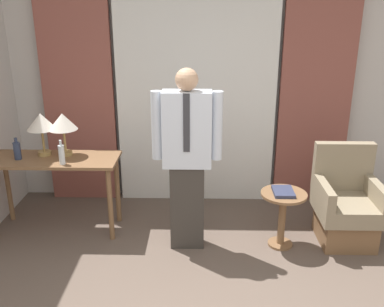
{
  "coord_description": "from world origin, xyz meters",
  "views": [
    {
      "loc": [
        0.06,
        -1.83,
        2.24
      ],
      "look_at": [
        -0.02,
        1.65,
        1.0
      ],
      "focal_mm": 40.0,
      "sensor_mm": 36.0,
      "label": 1
    }
  ],
  "objects_px": {
    "table_lamp_right": "(63,123)",
    "bottle_near_edge": "(62,154)",
    "desk": "(54,170)",
    "side_table": "(283,210)",
    "person": "(187,155)",
    "bottle_by_lamp": "(17,150)",
    "book": "(283,192)",
    "table_lamp_left": "(41,123)",
    "armchair": "(346,207)"
  },
  "relations": [
    {
      "from": "table_lamp_left",
      "to": "armchair",
      "type": "height_order",
      "value": "table_lamp_left"
    },
    {
      "from": "bottle_near_edge",
      "to": "table_lamp_right",
      "type": "bearing_deg",
      "value": 99.52
    },
    {
      "from": "bottle_near_edge",
      "to": "bottle_by_lamp",
      "type": "bearing_deg",
      "value": 165.61
    },
    {
      "from": "desk",
      "to": "bottle_near_edge",
      "type": "height_order",
      "value": "bottle_near_edge"
    },
    {
      "from": "armchair",
      "to": "person",
      "type": "bearing_deg",
      "value": -174.66
    },
    {
      "from": "table_lamp_right",
      "to": "book",
      "type": "height_order",
      "value": "table_lamp_right"
    },
    {
      "from": "table_lamp_left",
      "to": "table_lamp_right",
      "type": "relative_size",
      "value": 1.0
    },
    {
      "from": "desk",
      "to": "side_table",
      "type": "relative_size",
      "value": 2.32
    },
    {
      "from": "person",
      "to": "armchair",
      "type": "bearing_deg",
      "value": 5.34
    },
    {
      "from": "table_lamp_left",
      "to": "side_table",
      "type": "relative_size",
      "value": 0.78
    },
    {
      "from": "bottle_near_edge",
      "to": "side_table",
      "type": "height_order",
      "value": "bottle_near_edge"
    },
    {
      "from": "side_table",
      "to": "desk",
      "type": "bearing_deg",
      "value": 173.26
    },
    {
      "from": "person",
      "to": "side_table",
      "type": "relative_size",
      "value": 3.09
    },
    {
      "from": "person",
      "to": "side_table",
      "type": "distance_m",
      "value": 1.06
    },
    {
      "from": "desk",
      "to": "person",
      "type": "distance_m",
      "value": 1.39
    },
    {
      "from": "table_lamp_right",
      "to": "side_table",
      "type": "xyz_separation_m",
      "value": [
        2.13,
        -0.35,
        -0.74
      ]
    },
    {
      "from": "desk",
      "to": "person",
      "type": "relative_size",
      "value": 0.75
    },
    {
      "from": "person",
      "to": "book",
      "type": "xyz_separation_m",
      "value": [
        0.89,
        0.01,
        -0.36
      ]
    },
    {
      "from": "table_lamp_left",
      "to": "table_lamp_right",
      "type": "distance_m",
      "value": 0.21
    },
    {
      "from": "bottle_near_edge",
      "to": "table_lamp_left",
      "type": "bearing_deg",
      "value": 135.97
    },
    {
      "from": "desk",
      "to": "side_table",
      "type": "xyz_separation_m",
      "value": [
        2.23,
        -0.26,
        -0.28
      ]
    },
    {
      "from": "desk",
      "to": "armchair",
      "type": "xyz_separation_m",
      "value": [
        2.87,
        -0.13,
        -0.31
      ]
    },
    {
      "from": "table_lamp_right",
      "to": "armchair",
      "type": "xyz_separation_m",
      "value": [
        2.76,
        -0.22,
        -0.77
      ]
    },
    {
      "from": "desk",
      "to": "book",
      "type": "xyz_separation_m",
      "value": [
        2.22,
        -0.26,
        -0.09
      ]
    },
    {
      "from": "person",
      "to": "desk",
      "type": "bearing_deg",
      "value": 168.26
    },
    {
      "from": "armchair",
      "to": "side_table",
      "type": "distance_m",
      "value": 0.65
    },
    {
      "from": "bottle_by_lamp",
      "to": "table_lamp_left",
      "type": "bearing_deg",
      "value": 30.11
    },
    {
      "from": "table_lamp_right",
      "to": "person",
      "type": "distance_m",
      "value": 1.29
    },
    {
      "from": "table_lamp_right",
      "to": "bottle_by_lamp",
      "type": "xyz_separation_m",
      "value": [
        -0.43,
        -0.13,
        -0.24
      ]
    },
    {
      "from": "book",
      "to": "desk",
      "type": "bearing_deg",
      "value": 173.22
    },
    {
      "from": "table_lamp_right",
      "to": "bottle_by_lamp",
      "type": "height_order",
      "value": "table_lamp_right"
    },
    {
      "from": "table_lamp_right",
      "to": "bottle_near_edge",
      "type": "height_order",
      "value": "table_lamp_right"
    },
    {
      "from": "person",
      "to": "side_table",
      "type": "xyz_separation_m",
      "value": [
        0.9,
        0.01,
        -0.56
      ]
    },
    {
      "from": "bottle_by_lamp",
      "to": "person",
      "type": "bearing_deg",
      "value": -8.25
    },
    {
      "from": "bottle_by_lamp",
      "to": "person",
      "type": "height_order",
      "value": "person"
    },
    {
      "from": "table_lamp_right",
      "to": "bottle_near_edge",
      "type": "distance_m",
      "value": 0.34
    },
    {
      "from": "table_lamp_right",
      "to": "armchair",
      "type": "relative_size",
      "value": 0.46
    },
    {
      "from": "table_lamp_left",
      "to": "table_lamp_right",
      "type": "height_order",
      "value": "same"
    },
    {
      "from": "person",
      "to": "book",
      "type": "height_order",
      "value": "person"
    },
    {
      "from": "desk",
      "to": "bottle_by_lamp",
      "type": "distance_m",
      "value": 0.39
    },
    {
      "from": "table_lamp_right",
      "to": "person",
      "type": "relative_size",
      "value": 0.25
    },
    {
      "from": "desk",
      "to": "bottle_near_edge",
      "type": "relative_size",
      "value": 5.4
    },
    {
      "from": "table_lamp_right",
      "to": "desk",
      "type": "bearing_deg",
      "value": -140.19
    },
    {
      "from": "book",
      "to": "table_lamp_right",
      "type": "bearing_deg",
      "value": 170.52
    },
    {
      "from": "table_lamp_left",
      "to": "desk",
      "type": "bearing_deg",
      "value": -39.81
    },
    {
      "from": "table_lamp_right",
      "to": "side_table",
      "type": "height_order",
      "value": "table_lamp_right"
    },
    {
      "from": "bottle_by_lamp",
      "to": "person",
      "type": "xyz_separation_m",
      "value": [
        1.65,
        -0.24,
        0.06
      ]
    },
    {
      "from": "desk",
      "to": "armchair",
      "type": "height_order",
      "value": "armchair"
    },
    {
      "from": "table_lamp_left",
      "to": "person",
      "type": "distance_m",
      "value": 1.49
    },
    {
      "from": "table_lamp_left",
      "to": "bottle_by_lamp",
      "type": "relative_size",
      "value": 1.97
    }
  ]
}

